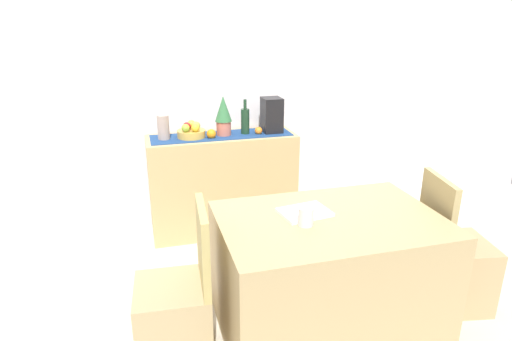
{
  "coord_description": "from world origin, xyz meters",
  "views": [
    {
      "loc": [
        -0.86,
        -2.62,
        1.83
      ],
      "look_at": [
        -0.05,
        0.35,
        0.74
      ],
      "focal_mm": 30.91,
      "sensor_mm": 36.0,
      "label": 1
    }
  ],
  "objects_px": {
    "fruit_bowl": "(191,134)",
    "wine_bottle": "(245,121)",
    "ceramic_vase": "(163,128)",
    "open_book": "(305,212)",
    "potted_plant": "(223,115)",
    "chair_near_window": "(176,315)",
    "sideboard_console": "(223,184)",
    "coffee_maker": "(272,115)",
    "chair_by_corner": "(453,268)",
    "dining_table": "(327,274)",
    "coffee_cup": "(306,216)"
  },
  "relations": [
    {
      "from": "fruit_bowl",
      "to": "wine_bottle",
      "type": "distance_m",
      "value": 0.47
    },
    {
      "from": "ceramic_vase",
      "to": "open_book",
      "type": "relative_size",
      "value": 0.72
    },
    {
      "from": "potted_plant",
      "to": "chair_near_window",
      "type": "distance_m",
      "value": 1.76
    },
    {
      "from": "sideboard_console",
      "to": "chair_near_window",
      "type": "relative_size",
      "value": 1.39
    },
    {
      "from": "coffee_maker",
      "to": "chair_near_window",
      "type": "bearing_deg",
      "value": -124.24
    },
    {
      "from": "coffee_maker",
      "to": "ceramic_vase",
      "type": "height_order",
      "value": "coffee_maker"
    },
    {
      "from": "coffee_maker",
      "to": "chair_by_corner",
      "type": "height_order",
      "value": "coffee_maker"
    },
    {
      "from": "sideboard_console",
      "to": "potted_plant",
      "type": "bearing_deg",
      "value": 0.0
    },
    {
      "from": "potted_plant",
      "to": "chair_by_corner",
      "type": "relative_size",
      "value": 0.37
    },
    {
      "from": "dining_table",
      "to": "open_book",
      "type": "xyz_separation_m",
      "value": [
        -0.12,
        0.09,
        0.38
      ]
    },
    {
      "from": "dining_table",
      "to": "open_book",
      "type": "relative_size",
      "value": 4.52
    },
    {
      "from": "potted_plant",
      "to": "chair_by_corner",
      "type": "distance_m",
      "value": 2.06
    },
    {
      "from": "wine_bottle",
      "to": "coffee_maker",
      "type": "distance_m",
      "value": 0.24
    },
    {
      "from": "ceramic_vase",
      "to": "chair_near_window",
      "type": "distance_m",
      "value": 1.63
    },
    {
      "from": "sideboard_console",
      "to": "coffee_cup",
      "type": "relative_size",
      "value": 12.08
    },
    {
      "from": "coffee_maker",
      "to": "open_book",
      "type": "height_order",
      "value": "coffee_maker"
    },
    {
      "from": "coffee_maker",
      "to": "chair_by_corner",
      "type": "distance_m",
      "value": 1.83
    },
    {
      "from": "ceramic_vase",
      "to": "dining_table",
      "type": "xyz_separation_m",
      "value": [
        0.81,
        -1.47,
        -0.6
      ]
    },
    {
      "from": "wine_bottle",
      "to": "coffee_cup",
      "type": "xyz_separation_m",
      "value": [
        -0.04,
        -1.51,
        -0.19
      ]
    },
    {
      "from": "coffee_maker",
      "to": "sideboard_console",
      "type": "bearing_deg",
      "value": 180.0
    },
    {
      "from": "sideboard_console",
      "to": "chair_by_corner",
      "type": "xyz_separation_m",
      "value": [
        1.24,
        -1.46,
        -0.17
      ]
    },
    {
      "from": "wine_bottle",
      "to": "coffee_cup",
      "type": "relative_size",
      "value": 2.87
    },
    {
      "from": "ceramic_vase",
      "to": "dining_table",
      "type": "height_order",
      "value": "ceramic_vase"
    },
    {
      "from": "fruit_bowl",
      "to": "ceramic_vase",
      "type": "distance_m",
      "value": 0.23
    },
    {
      "from": "dining_table",
      "to": "chair_by_corner",
      "type": "relative_size",
      "value": 1.41
    },
    {
      "from": "chair_near_window",
      "to": "coffee_cup",
      "type": "bearing_deg",
      "value": -3.35
    },
    {
      "from": "fruit_bowl",
      "to": "open_book",
      "type": "height_order",
      "value": "fruit_bowl"
    },
    {
      "from": "ceramic_vase",
      "to": "open_book",
      "type": "bearing_deg",
      "value": -63.23
    },
    {
      "from": "sideboard_console",
      "to": "coffee_cup",
      "type": "height_order",
      "value": "sideboard_console"
    },
    {
      "from": "potted_plant",
      "to": "open_book",
      "type": "distance_m",
      "value": 1.42
    },
    {
      "from": "potted_plant",
      "to": "dining_table",
      "type": "height_order",
      "value": "potted_plant"
    },
    {
      "from": "open_book",
      "to": "ceramic_vase",
      "type": "bearing_deg",
      "value": 108.3
    },
    {
      "from": "sideboard_console",
      "to": "coffee_maker",
      "type": "distance_m",
      "value": 0.73
    },
    {
      "from": "wine_bottle",
      "to": "dining_table",
      "type": "height_order",
      "value": "wine_bottle"
    },
    {
      "from": "potted_plant",
      "to": "dining_table",
      "type": "relative_size",
      "value": 0.26
    },
    {
      "from": "open_book",
      "to": "fruit_bowl",
      "type": "bearing_deg",
      "value": 100.43
    },
    {
      "from": "ceramic_vase",
      "to": "chair_by_corner",
      "type": "xyz_separation_m",
      "value": [
        1.71,
        -1.46,
        -0.7
      ]
    },
    {
      "from": "open_book",
      "to": "chair_near_window",
      "type": "xyz_separation_m",
      "value": [
        -0.78,
        -0.1,
        -0.48
      ]
    },
    {
      "from": "wine_bottle",
      "to": "chair_near_window",
      "type": "xyz_separation_m",
      "value": [
        -0.76,
        -1.47,
        -0.72
      ]
    },
    {
      "from": "open_book",
      "to": "sideboard_console",
      "type": "bearing_deg",
      "value": 90.5
    },
    {
      "from": "sideboard_console",
      "to": "coffee_cup",
      "type": "xyz_separation_m",
      "value": [
        0.17,
        -1.51,
        0.36
      ]
    },
    {
      "from": "fruit_bowl",
      "to": "open_book",
      "type": "distance_m",
      "value": 1.46
    },
    {
      "from": "open_book",
      "to": "chair_by_corner",
      "type": "height_order",
      "value": "chair_by_corner"
    },
    {
      "from": "open_book",
      "to": "chair_near_window",
      "type": "distance_m",
      "value": 0.92
    },
    {
      "from": "coffee_maker",
      "to": "chair_near_window",
      "type": "height_order",
      "value": "coffee_maker"
    },
    {
      "from": "wine_bottle",
      "to": "ceramic_vase",
      "type": "distance_m",
      "value": 0.68
    },
    {
      "from": "fruit_bowl",
      "to": "chair_near_window",
      "type": "xyz_separation_m",
      "value": [
        -0.31,
        -1.47,
        -0.64
      ]
    },
    {
      "from": "wine_bottle",
      "to": "open_book",
      "type": "distance_m",
      "value": 1.39
    },
    {
      "from": "dining_table",
      "to": "chair_by_corner",
      "type": "distance_m",
      "value": 0.9
    },
    {
      "from": "open_book",
      "to": "coffee_cup",
      "type": "distance_m",
      "value": 0.15
    }
  ]
}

